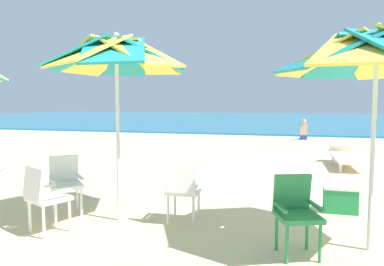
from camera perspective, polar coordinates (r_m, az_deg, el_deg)
name	(u,v)px	position (r m, az deg, el deg)	size (l,w,h in m)	color
sea	(312,119)	(36.45, 18.16, 2.02)	(80.00, 36.00, 0.10)	teal
surf_foam	(333,138)	(18.25, 21.16, -0.75)	(80.00, 0.70, 0.01)	white
beach_umbrella_0	(377,55)	(4.51, 26.85, 10.85)	(2.20, 2.20, 2.52)	silver
plastic_chair_0	(296,209)	(4.24, 15.88, -11.39)	(0.56, 0.58, 0.87)	#2D8C4C
beach_umbrella_1	(117,58)	(5.20, -11.69, 11.45)	(1.99, 1.99, 2.62)	silver
plastic_chair_2	(66,181)	(5.80, -19.12, -7.08)	(0.63, 0.63, 0.87)	white
plastic_chair_3	(183,188)	(5.06, -1.49, -8.56)	(0.46, 0.48, 0.87)	white
plastic_chair_4	(44,195)	(5.04, -22.10, -8.97)	(0.59, 0.60, 0.87)	white
sun_lounger_1	(346,156)	(10.26, 22.90, -3.33)	(0.68, 2.16, 0.62)	white
cooler_box	(340,199)	(6.08, 22.12, -9.49)	(0.50, 0.34, 0.40)	#238C4C
beachgoer_seated	(304,133)	(17.18, 17.02, 0.00)	(0.30, 0.93, 0.92)	#2D4CA5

